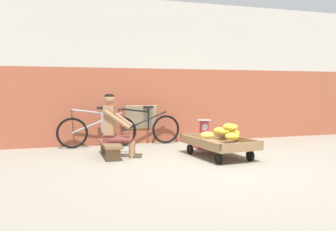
{
  "coord_description": "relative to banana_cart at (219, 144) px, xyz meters",
  "views": [
    {
      "loc": [
        -2.39,
        -4.97,
        1.22
      ],
      "look_at": [
        -0.48,
        1.14,
        0.75
      ],
      "focal_mm": 38.44,
      "sensor_mm": 36.0,
      "label": 1
    }
  ],
  "objects": [
    {
      "name": "banana_cart",
      "position": [
        0.0,
        0.0,
        0.0
      ],
      "size": [
        1.0,
        1.52,
        0.36
      ],
      "color": "#8E6B47",
      "rests_on": "ground"
    },
    {
      "name": "low_bench",
      "position": [
        -1.85,
        0.61,
        -0.04
      ],
      "size": [
        0.31,
        1.1,
        0.27
      ],
      "color": "brown",
      "rests_on": "ground"
    },
    {
      "name": "vendor_seated",
      "position": [
        -1.77,
        0.59,
        0.33
      ],
      "size": [
        0.73,
        0.59,
        1.14
      ],
      "color": "#9E704C",
      "rests_on": "ground"
    },
    {
      "name": "bicycle_far_left",
      "position": [
        -0.93,
        1.84,
        0.11
      ],
      "size": [
        1.66,
        0.48,
        0.86
      ],
      "color": "black",
      "rests_on": "ground"
    },
    {
      "name": "ground_plane",
      "position": [
        -0.38,
        -0.84,
        -0.24
      ],
      "size": [
        80.0,
        80.0,
        0.0
      ],
      "primitive_type": "plane",
      "color": "gray"
    },
    {
      "name": "plastic_crate",
      "position": [
        0.14,
        0.99,
        -0.09
      ],
      "size": [
        0.36,
        0.28,
        0.3
      ],
      "color": "red",
      "rests_on": "ground"
    },
    {
      "name": "weighing_scale",
      "position": [
        0.14,
        0.99,
        0.21
      ],
      "size": [
        0.3,
        0.3,
        0.29
      ],
      "color": "#28282D",
      "rests_on": "plastic_crate"
    },
    {
      "name": "sign_board",
      "position": [
        -0.97,
        2.04,
        0.19
      ],
      "size": [
        0.7,
        0.29,
        0.87
      ],
      "color": "#C6B289",
      "rests_on": "ground"
    },
    {
      "name": "banana_pile",
      "position": [
        0.12,
        -0.02,
        0.22
      ],
      "size": [
        0.84,
        1.09,
        0.26
      ],
      "color": "yellow",
      "rests_on": "banana_cart"
    },
    {
      "name": "back_wall",
      "position": [
        -0.38,
        2.2,
        1.36
      ],
      "size": [
        16.0,
        0.3,
        3.21
      ],
      "color": "#A35138",
      "rests_on": "ground"
    },
    {
      "name": "shopping_bag",
      "position": [
        0.21,
        0.56,
        -0.12
      ],
      "size": [
        0.18,
        0.12,
        0.24
      ],
      "primitive_type": "cube",
      "color": "#D13D4C",
      "rests_on": "ground"
    },
    {
      "name": "bicycle_near_left",
      "position": [
        -1.96,
        1.76,
        0.11
      ],
      "size": [
        1.66,
        0.48,
        0.86
      ],
      "color": "black",
      "rests_on": "ground"
    }
  ]
}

